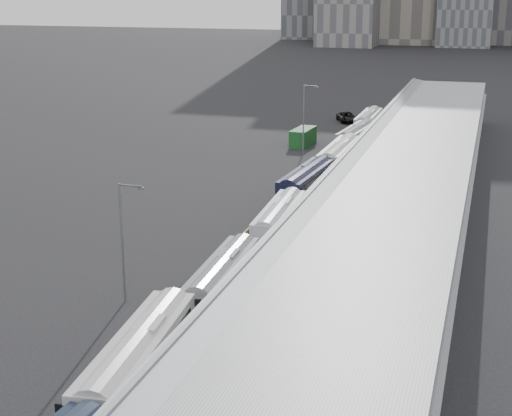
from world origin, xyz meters
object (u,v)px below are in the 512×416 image
at_px(bus_2, 139,370).
at_px(bus_6, 339,161).
at_px(bus_7, 357,141).
at_px(street_lamp_far, 305,115).
at_px(shipping_container, 303,137).
at_px(bus_5, 306,187).
at_px(bus_4, 279,226).
at_px(bus_8, 368,125).
at_px(suv, 347,117).
at_px(bus_3, 223,285).
at_px(street_lamp_near, 124,235).

relative_size(bus_2, bus_6, 1.02).
bearing_deg(bus_2, bus_7, 84.49).
relative_size(street_lamp_far, shipping_container, 1.57).
height_order(bus_5, street_lamp_far, street_lamp_far).
relative_size(bus_2, bus_7, 1.06).
bearing_deg(bus_4, bus_8, 87.77).
distance_m(bus_7, shipping_container, 8.70).
distance_m(bus_2, shipping_container, 74.77).
relative_size(bus_4, bus_5, 0.94).
distance_m(bus_4, street_lamp_far, 39.51).
relative_size(bus_6, suv, 2.31).
relative_size(bus_4, shipping_container, 2.05).
xyz_separation_m(bus_3, bus_7, (0.10, 57.68, 0.10)).
distance_m(bus_2, bus_5, 44.24).
distance_m(bus_8, suv, 12.51).
relative_size(bus_2, bus_4, 1.12).
distance_m(bus_7, street_lamp_near, 59.99).
height_order(bus_6, street_lamp_near, street_lamp_near).
xyz_separation_m(bus_7, bus_8, (-0.46, 13.20, -0.04)).
bearing_deg(bus_6, bus_5, -93.36).
relative_size(bus_5, bus_8, 1.04).
bearing_deg(bus_2, suv, 88.02).
bearing_deg(street_lamp_far, bus_2, -84.46).
distance_m(shipping_container, suv, 22.31).
bearing_deg(street_lamp_near, bus_7, 83.19).
relative_size(bus_4, suv, 2.10).
bearing_deg(shipping_container, bus_2, -79.26).
xyz_separation_m(bus_6, bus_8, (-0.71, 27.58, -0.13)).
distance_m(bus_3, suv, 82.32).
relative_size(bus_7, street_lamp_near, 1.45).
height_order(street_lamp_far, suv, street_lamp_far).
height_order(bus_2, bus_6, bus_2).
distance_m(street_lamp_near, suv, 84.02).
relative_size(bus_2, bus_5, 1.06).
relative_size(bus_8, street_lamp_far, 1.33).
height_order(bus_6, bus_8, bus_6).
distance_m(bus_5, bus_7, 27.82).
bearing_deg(street_lamp_near, suv, 89.17).
bearing_deg(bus_4, bus_7, 87.31).
xyz_separation_m(bus_3, street_lamp_far, (-6.71, 54.16, 4.01)).
xyz_separation_m(bus_7, shipping_container, (-8.39, 2.27, -0.36)).
bearing_deg(bus_6, street_lamp_far, 124.00).
bearing_deg(bus_3, bus_7, 87.38).
xyz_separation_m(bus_8, street_lamp_far, (-6.36, -16.71, 3.95)).
bearing_deg(bus_4, bus_6, 86.82).
distance_m(bus_6, shipping_container, 18.77).
height_order(bus_3, bus_6, bus_6).
distance_m(bus_3, bus_6, 43.29).
height_order(bus_4, bus_8, bus_8).
bearing_deg(shipping_container, bus_3, -77.69).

